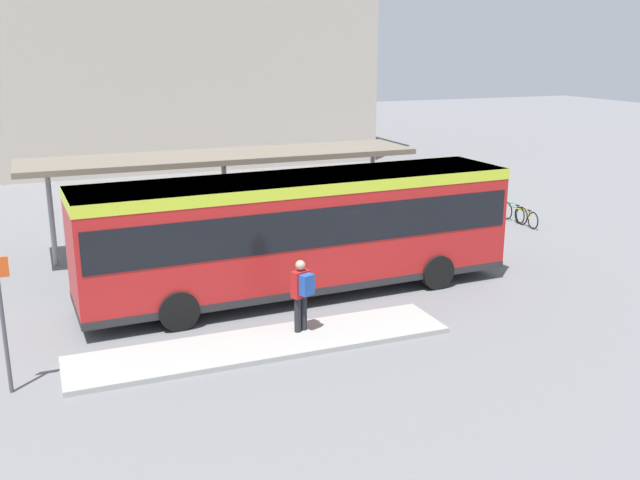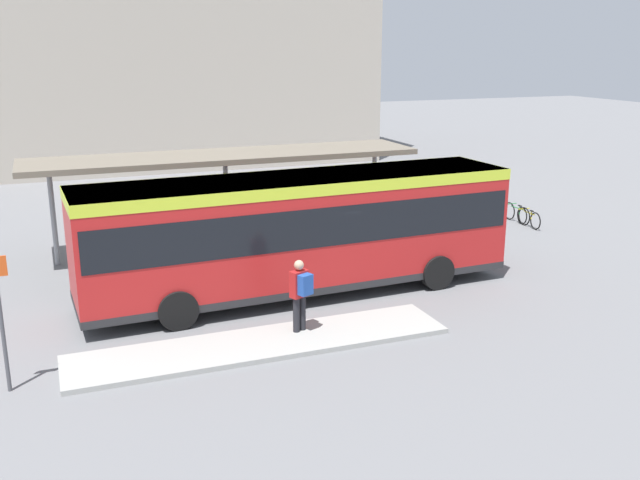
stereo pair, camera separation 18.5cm
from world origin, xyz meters
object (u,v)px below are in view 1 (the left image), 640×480
at_px(city_bus, 300,227).
at_px(bicycle_green, 514,213).
at_px(potted_planter_near_shelter, 86,265).
at_px(bicycle_yellow, 526,217).
at_px(platform_sign, 3,319).
at_px(pedestrian_waiting, 302,291).

height_order(city_bus, bicycle_green, city_bus).
bearing_deg(potted_planter_near_shelter, bicycle_yellow, 3.81).
height_order(city_bus, platform_sign, city_bus).
xyz_separation_m(bicycle_green, platform_sign, (-17.92, -7.91, 1.20)).
bearing_deg(platform_sign, pedestrian_waiting, 4.43).
bearing_deg(bicycle_green, bicycle_yellow, -179.30).
distance_m(city_bus, potted_planter_near_shelter, 6.25).
relative_size(city_bus, bicycle_yellow, 7.73).
xyz_separation_m(bicycle_yellow, potted_planter_near_shelter, (-16.01, -1.07, 0.30)).
relative_size(bicycle_yellow, potted_planter_near_shelter, 1.28).
relative_size(city_bus, bicycle_green, 7.24).
distance_m(bicycle_yellow, potted_planter_near_shelter, 16.05).
bearing_deg(pedestrian_waiting, city_bus, -42.00).
xyz_separation_m(bicycle_yellow, bicycle_green, (-0.01, 0.74, 0.02)).
bearing_deg(bicycle_yellow, platform_sign, 115.94).
height_order(pedestrian_waiting, bicycle_yellow, pedestrian_waiting).
height_order(city_bus, potted_planter_near_shelter, city_bus).
height_order(pedestrian_waiting, platform_sign, platform_sign).
relative_size(bicycle_green, platform_sign, 0.59).
bearing_deg(potted_planter_near_shelter, city_bus, -27.28).
bearing_deg(bicycle_green, potted_planter_near_shelter, 96.69).
xyz_separation_m(city_bus, bicycle_yellow, (10.57, 3.87, -1.58)).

